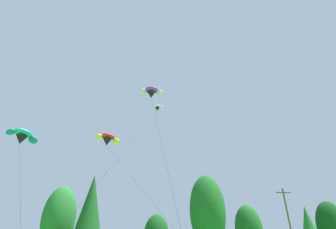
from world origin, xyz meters
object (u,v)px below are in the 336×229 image
(parafoil_kite_low_teal, at_px, (22,136))
(parafoil_kite_high_white, at_px, (157,108))
(utility_pole, at_px, (290,227))
(parafoil_kite_mid_purple, at_px, (151,92))
(parafoil_kite_far_red_yellow, at_px, (107,139))

(parafoil_kite_low_teal, bearing_deg, parafoil_kite_high_white, 44.90)
(utility_pole, height_order, parafoil_kite_high_white, parafoil_kite_high_white)
(parafoil_kite_mid_purple, height_order, parafoil_kite_far_red_yellow, parafoil_kite_far_red_yellow)
(parafoil_kite_mid_purple, bearing_deg, utility_pole, 35.08)
(parafoil_kite_mid_purple, bearing_deg, parafoil_kite_low_teal, -178.19)
(parafoil_kite_far_red_yellow, distance_m, parafoil_kite_low_teal, 15.60)
(parafoil_kite_mid_purple, distance_m, parafoil_kite_far_red_yellow, 14.23)
(parafoil_kite_mid_purple, distance_m, parafoil_kite_low_teal, 12.98)
(utility_pole, relative_size, parafoil_kite_far_red_yellow, 0.65)
(parafoil_kite_far_red_yellow, xyz_separation_m, parafoil_kite_low_teal, (-5.71, -13.33, -5.75))
(utility_pole, xyz_separation_m, parafoil_kite_far_red_yellow, (-26.39, -1.44, 11.60))
(utility_pole, distance_m, parafoil_kite_high_white, 25.78)
(parafoil_kite_low_teal, bearing_deg, parafoil_kite_mid_purple, 1.81)
(parafoil_kite_high_white, bearing_deg, parafoil_kite_far_red_yellow, 176.44)
(parafoil_kite_high_white, relative_size, parafoil_kite_mid_purple, 1.32)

